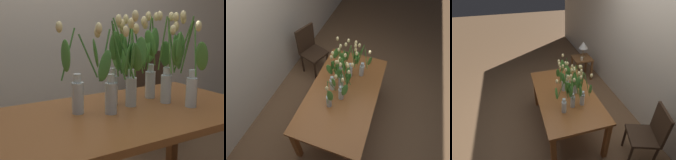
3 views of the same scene
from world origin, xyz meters
TOP-DOWN VIEW (x-y plane):
  - ground_plane at (0.00, 0.00)m, footprint 18.00×18.00m
  - room_wall_rear at (0.00, 1.40)m, footprint 9.00×0.10m
  - dining_table at (0.00, 0.00)m, footprint 1.60×0.90m
  - tulip_vase_0 at (0.30, 0.16)m, footprint 0.20×0.24m
  - tulip_vase_1 at (-0.26, 0.09)m, footprint 0.28×0.14m
  - tulip_vase_2 at (0.09, 0.06)m, footprint 0.22×0.28m
  - tulip_vase_3 at (0.32, 0.01)m, footprint 0.18×0.25m
  - tulip_vase_4 at (0.37, -0.12)m, footprint 0.16×0.27m
  - tulip_vase_5 at (-0.09, -0.02)m, footprint 0.26×0.23m
  - tulip_vase_6 at (0.04, 0.15)m, footprint 0.18×0.22m
  - dining_chair at (0.90, 0.94)m, footprint 0.51×0.51m
  - side_table at (-1.49, 0.88)m, footprint 0.44×0.44m
  - table_lamp at (-1.50, 0.90)m, footprint 0.22×0.22m
  - pillar_candle at (-1.36, 0.82)m, footprint 0.06×0.06m

SIDE VIEW (x-z plane):
  - ground_plane at x=0.00m, z-range 0.00..0.00m
  - side_table at x=-1.49m, z-range 0.16..0.71m
  - dining_chair at x=0.90m, z-range 0.06..0.99m
  - pillar_candle at x=-1.36m, z-range 0.55..0.62m
  - dining_table at x=0.00m, z-range 0.28..1.02m
  - table_lamp at x=-1.50m, z-range 0.66..1.06m
  - tulip_vase_1 at x=-0.26m, z-range 0.66..1.19m
  - tulip_vase_0 at x=0.30m, z-range 0.67..1.24m
  - tulip_vase_6 at x=0.04m, z-range 0.69..1.22m
  - tulip_vase_5 at x=-0.09m, z-range 0.68..1.26m
  - tulip_vase_3 at x=0.32m, z-range 0.69..1.26m
  - tulip_vase_2 at x=0.09m, z-range 0.70..1.25m
  - tulip_vase_4 at x=0.37m, z-range 0.69..1.27m
  - room_wall_rear at x=0.00m, z-range 0.00..2.70m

